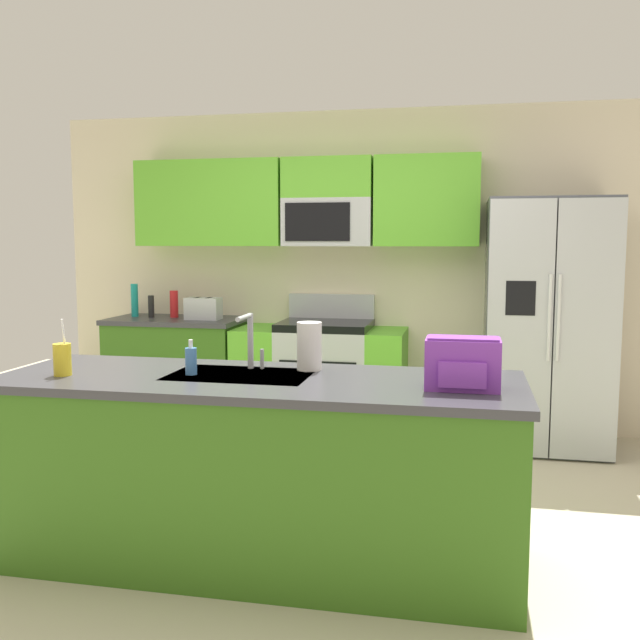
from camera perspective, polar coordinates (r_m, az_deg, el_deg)
ground_plane at (r=4.08m, az=-1.36°, el=-15.80°), size 9.00×9.00×0.00m
kitchen_wall_unit at (r=5.84m, az=1.90°, el=5.75°), size 5.20×0.43×2.60m
back_counter at (r=6.06m, az=-11.51°, el=-4.06°), size 1.10×0.63×0.90m
range_oven at (r=5.70m, az=0.05°, el=-4.68°), size 1.36×0.61×1.10m
refrigerator at (r=5.47m, az=17.95°, el=-0.36°), size 0.90×0.76×1.85m
island_counter at (r=3.47m, az=-5.05°, el=-11.90°), size 2.49×0.87×0.90m
toaster at (r=5.84m, az=-9.44°, el=0.93°), size 0.28×0.16×0.18m
pepper_mill at (r=6.08m, az=-13.52°, el=1.07°), size 0.05×0.05×0.19m
bottle_teal at (r=6.18m, az=-14.79°, el=1.56°), size 0.06×0.06×0.28m
bottle_red at (r=6.05m, az=-11.74°, el=1.28°), size 0.07×0.07×0.23m
sink_faucet at (r=3.53m, az=-5.71°, el=-1.31°), size 0.09×0.21×0.28m
drink_cup_yellow at (r=3.59m, az=-20.16°, el=-3.00°), size 0.08×0.08×0.27m
soap_dispenser at (r=3.45m, az=-10.41°, el=-3.25°), size 0.06×0.06×0.17m
paper_towel_roll at (r=3.51m, az=-0.87°, el=-2.13°), size 0.12×0.12×0.24m
backpack at (r=3.12m, az=11.49°, el=-3.38°), size 0.32×0.22×0.23m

